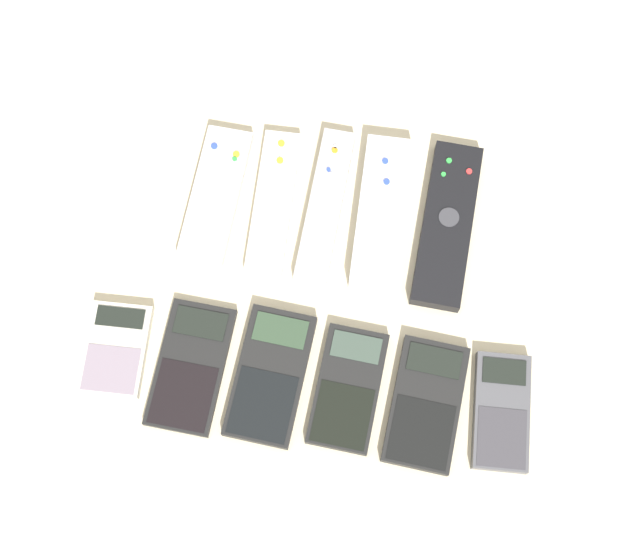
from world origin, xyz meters
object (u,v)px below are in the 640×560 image
at_px(remote_3, 382,213).
at_px(calculator_5, 501,412).
at_px(calculator_3, 348,388).
at_px(calculator_4, 426,404).
at_px(calculator_0, 116,349).
at_px(remote_1, 274,203).
at_px(calculator_1, 191,367).
at_px(calculator_2, 270,376).
at_px(remote_4, 447,225).
at_px(remote_0, 216,195).
at_px(remote_2, 325,206).

relative_size(remote_3, calculator_5, 1.42).
height_order(calculator_3, calculator_4, calculator_4).
distance_m(calculator_0, calculator_4, 0.37).
relative_size(calculator_0, calculator_5, 0.82).
bearing_deg(remote_1, calculator_1, -107.45).
relative_size(calculator_4, calculator_5, 1.12).
bearing_deg(calculator_2, calculator_4, 1.81).
bearing_deg(calculator_2, remote_4, 53.62).
height_order(remote_1, calculator_2, remote_1).
relative_size(remote_0, remote_2, 0.89).
bearing_deg(calculator_2, calculator_3, 2.95).
distance_m(remote_3, calculator_1, 0.30).
height_order(calculator_0, calculator_3, same).
relative_size(remote_4, calculator_1, 1.37).
bearing_deg(remote_3, remote_0, -179.41).
xyz_separation_m(calculator_0, calculator_4, (0.37, -0.01, 0.00)).
height_order(remote_1, remote_4, remote_4).
height_order(remote_0, calculator_0, remote_0).
relative_size(remote_3, calculator_0, 1.74).
distance_m(remote_0, calculator_3, 0.29).
xyz_separation_m(remote_3, remote_4, (0.08, -0.00, -0.00)).
height_order(remote_1, remote_2, remote_2).
xyz_separation_m(remote_0, calculator_2, (0.11, -0.22, -0.00)).
bearing_deg(calculator_1, remote_0, 95.33).
bearing_deg(calculator_1, remote_3, 51.06).
distance_m(remote_1, calculator_0, 0.26).
xyz_separation_m(remote_0, calculator_4, (0.29, -0.22, -0.00)).
distance_m(remote_0, calculator_2, 0.24).
relative_size(remote_0, calculator_2, 1.11).
bearing_deg(calculator_0, remote_4, 27.64).
xyz_separation_m(calculator_2, calculator_4, (0.18, -0.01, 0.00)).
bearing_deg(calculator_0, remote_0, 66.68).
distance_m(remote_4, calculator_2, 0.29).
distance_m(calculator_3, calculator_5, 0.18).
xyz_separation_m(remote_2, calculator_0, (-0.22, -0.22, -0.00)).
bearing_deg(calculator_5, calculator_4, 179.82).
distance_m(calculator_2, calculator_4, 0.18).
xyz_separation_m(calculator_0, calculator_5, (0.46, -0.01, 0.00)).
height_order(remote_0, calculator_2, remote_0).
xyz_separation_m(remote_0, remote_4, (0.29, 0.00, 0.00)).
bearing_deg(calculator_1, remote_1, 76.64).
xyz_separation_m(calculator_0, calculator_3, (0.28, -0.01, 0.00)).
height_order(calculator_2, calculator_5, same).
bearing_deg(calculator_4, remote_4, 93.76).
relative_size(remote_2, calculator_3, 1.39).
bearing_deg(calculator_5, remote_3, 124.02).
bearing_deg(remote_3, calculator_0, -144.09).
height_order(calculator_3, calculator_5, calculator_5).
distance_m(calculator_0, calculator_3, 0.28).
relative_size(calculator_1, calculator_5, 1.14).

